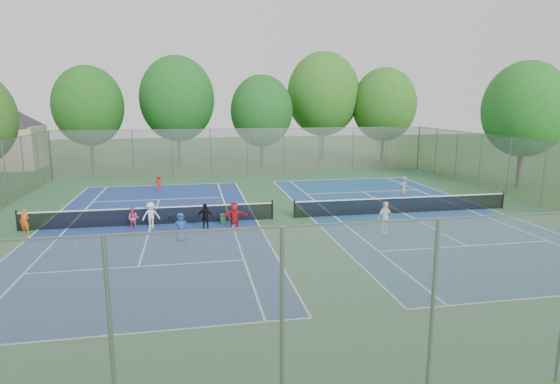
# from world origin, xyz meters

# --- Properties ---
(ground) EXTENTS (120.00, 120.00, 0.00)m
(ground) POSITION_xyz_m (0.00, 0.00, 0.00)
(ground) COLOR #28551A
(ground) RESTS_ON ground
(court_pad) EXTENTS (32.00, 32.00, 0.01)m
(court_pad) POSITION_xyz_m (0.00, 0.00, 0.01)
(court_pad) COLOR #2A5A35
(court_pad) RESTS_ON ground
(court_left) EXTENTS (10.97, 23.77, 0.01)m
(court_left) POSITION_xyz_m (-7.00, 0.00, 0.02)
(court_left) COLOR navy
(court_left) RESTS_ON court_pad
(court_right) EXTENTS (10.97, 23.77, 0.01)m
(court_right) POSITION_xyz_m (7.00, 0.00, 0.02)
(court_right) COLOR navy
(court_right) RESTS_ON court_pad
(net_left) EXTENTS (12.87, 0.10, 0.91)m
(net_left) POSITION_xyz_m (-7.00, 0.00, 0.46)
(net_left) COLOR black
(net_left) RESTS_ON ground
(net_right) EXTENTS (12.87, 0.10, 0.91)m
(net_right) POSITION_xyz_m (7.00, 0.00, 0.46)
(net_right) COLOR black
(net_right) RESTS_ON ground
(fence_north) EXTENTS (32.00, 0.10, 4.00)m
(fence_north) POSITION_xyz_m (0.00, 16.00, 2.00)
(fence_north) COLOR gray
(fence_north) RESTS_ON ground
(fence_south) EXTENTS (32.00, 0.10, 4.00)m
(fence_south) POSITION_xyz_m (0.00, -16.00, 2.00)
(fence_south) COLOR gray
(fence_south) RESTS_ON ground
(fence_east) EXTENTS (0.10, 32.00, 4.00)m
(fence_east) POSITION_xyz_m (16.00, 0.00, 2.00)
(fence_east) COLOR gray
(fence_east) RESTS_ON ground
(house) EXTENTS (11.03, 11.03, 7.30)m
(house) POSITION_xyz_m (-22.00, 24.00, 4.21)
(house) COLOR #B7A88C
(house) RESTS_ON ground
(tree_nw) EXTENTS (6.40, 6.40, 9.58)m
(tree_nw) POSITION_xyz_m (-14.00, 22.00, 5.89)
(tree_nw) COLOR #443326
(tree_nw) RESTS_ON ground
(tree_nl) EXTENTS (7.20, 7.20, 10.69)m
(tree_nl) POSITION_xyz_m (-6.00, 23.00, 6.54)
(tree_nl) COLOR #443326
(tree_nl) RESTS_ON ground
(tree_nc) EXTENTS (6.00, 6.00, 8.85)m
(tree_nc) POSITION_xyz_m (2.00, 21.00, 5.39)
(tree_nc) COLOR #443326
(tree_nc) RESTS_ON ground
(tree_nr) EXTENTS (7.60, 7.60, 11.42)m
(tree_nr) POSITION_xyz_m (9.00, 24.00, 7.04)
(tree_nr) COLOR #443326
(tree_nr) RESTS_ON ground
(tree_ne) EXTENTS (6.60, 6.60, 9.77)m
(tree_ne) POSITION_xyz_m (15.00, 22.00, 5.97)
(tree_ne) COLOR #443326
(tree_ne) RESTS_ON ground
(tree_side_e) EXTENTS (6.00, 6.00, 9.20)m
(tree_side_e) POSITION_xyz_m (19.00, 6.00, 5.74)
(tree_side_e) COLOR #443326
(tree_side_e) RESTS_ON ground
(ball_crate) EXTENTS (0.44, 0.44, 0.30)m
(ball_crate) POSITION_xyz_m (-5.96, 0.68, 0.15)
(ball_crate) COLOR blue
(ball_crate) RESTS_ON ground
(ball_hopper) EXTENTS (0.27, 0.27, 0.51)m
(ball_hopper) POSITION_xyz_m (-3.32, -0.34, 0.25)
(ball_hopper) COLOR green
(ball_hopper) RESTS_ON ground
(student_a) EXTENTS (0.54, 0.44, 1.26)m
(student_a) POSITION_xyz_m (-12.81, -0.67, 0.63)
(student_a) COLOR #ED5616
(student_a) RESTS_ON ground
(student_b) EXTENTS (0.61, 0.52, 1.12)m
(student_b) POSITION_xyz_m (-7.79, -0.72, 0.56)
(student_b) COLOR #D15177
(student_b) RESTS_ON ground
(student_c) EXTENTS (0.94, 0.66, 1.33)m
(student_c) POSITION_xyz_m (-6.94, -0.60, 0.67)
(student_c) COLOR silver
(student_c) RESTS_ON ground
(student_d) EXTENTS (0.88, 0.61, 1.38)m
(student_d) POSITION_xyz_m (-4.27, -1.63, 0.69)
(student_d) COLOR black
(student_d) RESTS_ON ground
(student_e) EXTENTS (0.70, 0.51, 1.32)m
(student_e) POSITION_xyz_m (-5.42, -3.18, 0.66)
(student_e) COLOR navy
(student_e) RESTS_ON ground
(student_f) EXTENTS (1.35, 0.50, 1.43)m
(student_f) POSITION_xyz_m (-2.84, -1.76, 0.71)
(student_f) COLOR red
(student_f) RESTS_ON ground
(child_far_baseline) EXTENTS (0.82, 0.57, 1.16)m
(child_far_baseline) POSITION_xyz_m (-7.18, 9.59, 0.58)
(child_far_baseline) COLOR #AB2818
(child_far_baseline) RESTS_ON ground
(instructor) EXTENTS (0.69, 0.61, 1.59)m
(instructor) POSITION_xyz_m (8.43, 3.09, 0.80)
(instructor) COLOR gray
(instructor) RESTS_ON ground
(teen_court_b) EXTENTS (1.01, 0.74, 1.60)m
(teen_court_b) POSITION_xyz_m (4.23, -3.81, 0.80)
(teen_court_b) COLOR white
(teen_court_b) RESTS_ON ground
(tennis_ball_0) EXTENTS (0.07, 0.07, 0.07)m
(tennis_ball_0) POSITION_xyz_m (-4.06, -6.28, 0.03)
(tennis_ball_0) COLOR yellow
(tennis_ball_0) RESTS_ON ground
(tennis_ball_1) EXTENTS (0.07, 0.07, 0.07)m
(tennis_ball_1) POSITION_xyz_m (-11.22, -3.83, 0.03)
(tennis_ball_1) COLOR #D1DF34
(tennis_ball_1) RESTS_ON ground
(tennis_ball_2) EXTENTS (0.07, 0.07, 0.07)m
(tennis_ball_2) POSITION_xyz_m (-9.62, -5.63, 0.03)
(tennis_ball_2) COLOR #CFD231
(tennis_ball_2) RESTS_ON ground
(tennis_ball_3) EXTENTS (0.07, 0.07, 0.07)m
(tennis_ball_3) POSITION_xyz_m (-11.05, -2.35, 0.03)
(tennis_ball_3) COLOR yellow
(tennis_ball_3) RESTS_ON ground
(tennis_ball_4) EXTENTS (0.07, 0.07, 0.07)m
(tennis_ball_4) POSITION_xyz_m (-8.15, -4.30, 0.03)
(tennis_ball_4) COLOR #B7CE2F
(tennis_ball_4) RESTS_ON ground
(tennis_ball_5) EXTENTS (0.07, 0.07, 0.07)m
(tennis_ball_5) POSITION_xyz_m (-5.74, -4.42, 0.03)
(tennis_ball_5) COLOR gold
(tennis_ball_5) RESTS_ON ground
(tennis_ball_6) EXTENTS (0.07, 0.07, 0.07)m
(tennis_ball_6) POSITION_xyz_m (-10.12, -2.64, 0.03)
(tennis_ball_6) COLOR #C2D732
(tennis_ball_6) RESTS_ON ground
(tennis_ball_7) EXTENTS (0.07, 0.07, 0.07)m
(tennis_ball_7) POSITION_xyz_m (-5.04, -3.90, 0.03)
(tennis_ball_7) COLOR yellow
(tennis_ball_7) RESTS_ON ground
(tennis_ball_8) EXTENTS (0.07, 0.07, 0.07)m
(tennis_ball_8) POSITION_xyz_m (-11.13, -5.55, 0.03)
(tennis_ball_8) COLOR #B3C32D
(tennis_ball_8) RESTS_ON ground
(tennis_ball_9) EXTENTS (0.07, 0.07, 0.07)m
(tennis_ball_9) POSITION_xyz_m (-5.39, -6.88, 0.03)
(tennis_ball_9) COLOR #C7D230
(tennis_ball_9) RESTS_ON ground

